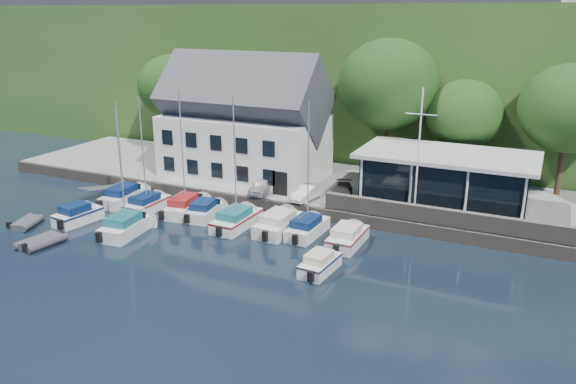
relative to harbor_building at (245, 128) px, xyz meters
name	(u,v)px	position (x,y,z in m)	size (l,w,h in m)	color
ground	(213,271)	(7.00, -16.50, -5.35)	(180.00, 180.00, 0.00)	black
quay	(320,187)	(7.00, 1.00, -4.85)	(60.00, 13.00, 1.00)	gray
quay_face	(289,209)	(7.00, -5.50, -4.85)	(60.00, 0.30, 1.00)	#595047
hillside	(431,61)	(7.00, 45.50, 2.65)	(160.00, 75.00, 16.00)	#2F4E1D
field_patch	(498,5)	(15.00, 53.50, 10.80)	(50.00, 30.00, 0.30)	#566231
harbor_building	(245,128)	(0.00, 0.00, 0.00)	(14.40, 8.20, 8.70)	silver
club_pavilion	(446,179)	(18.00, -0.50, -2.30)	(13.20, 7.20, 4.10)	black
seawall	(446,217)	(19.00, -5.10, -3.75)	(18.00, 0.50, 1.20)	#595047
gangway	(110,194)	(-9.50, -7.50, -5.35)	(1.20, 6.00, 1.40)	silver
car_silver	(263,185)	(3.95, -4.02, -3.71)	(1.50, 3.74, 1.27)	silver
car_white	(307,193)	(7.94, -4.05, -3.78)	(1.21, 3.48, 1.15)	beige
car_dgrey	(342,192)	(10.33, -2.55, -3.80)	(1.54, 3.80, 1.10)	#2B2B30
car_blue	(378,196)	(13.29, -2.56, -3.75)	(1.39, 3.51, 1.20)	#2F4790
flagpole	(418,154)	(16.51, -4.03, 0.34)	(2.25, 0.20, 9.38)	silver
tree_0	(174,103)	(-11.68, 5.49, 0.71)	(7.40, 7.40, 10.11)	black
tree_1	(231,105)	(-4.81, 5.66, 0.95)	(7.76, 7.76, 10.61)	black
tree_3	(387,108)	(11.33, 5.89, 1.75)	(8.93, 8.93, 12.20)	black
tree_4	(463,132)	(18.00, 6.26, 0.11)	(6.52, 6.52, 8.91)	black
tree_5	(566,131)	(25.93, 5.97, 0.94)	(7.74, 7.74, 10.58)	black
boat_r1_0	(120,149)	(-6.78, -8.67, -0.71)	(2.04, 6.77, 9.28)	silver
boat_r1_1	(143,159)	(-3.80, -9.42, -1.07)	(1.97, 5.87, 8.56)	silver
boat_r1_2	(183,159)	(-0.71, -8.50, -0.90)	(1.95, 6.67, 8.89)	silver
boat_r1_3	(205,209)	(1.30, -8.71, -4.65)	(1.89, 5.39, 1.40)	silver
boat_r1_4	(235,169)	(4.55, -9.45, -0.83)	(2.17, 6.71, 9.03)	silver
boat_r1_5	(280,221)	(7.86, -8.92, -4.57)	(2.33, 6.61, 1.57)	silver
boat_r1_6	(308,177)	(9.97, -8.69, -0.95)	(1.94, 6.05, 8.80)	silver
boat_r1_7	(348,235)	(13.16, -9.10, -4.62)	(2.02, 5.92, 1.45)	silver
boat_r2_0	(78,213)	(-6.80, -13.83, -4.59)	(1.85, 5.24, 1.53)	silver
boat_r2_1	(121,171)	(-1.92, -14.07, -0.58)	(2.19, 6.39, 9.53)	silver
boat_r2_4	(320,262)	(13.03, -13.80, -4.68)	(1.65, 4.72, 1.35)	silver
dinghy_0	(27,222)	(-9.78, -15.98, -5.03)	(1.67, 2.78, 0.65)	#38393E
dinghy_1	(41,241)	(-5.81, -18.26, -4.98)	(1.90, 3.17, 0.74)	#38393E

